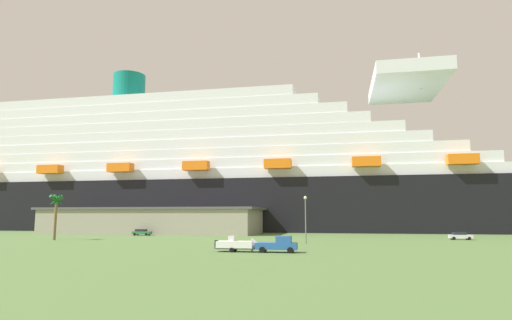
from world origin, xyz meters
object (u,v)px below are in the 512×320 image
parked_car_green_wagon (142,232)px  cruise_ship (206,177)px  street_lamp (306,213)px  parked_car_silver_sedan (460,236)px  palm_tree (56,204)px  small_boat_on_trailer (240,245)px  pickup_truck (278,245)px

parked_car_green_wagon → cruise_ship: bearing=80.6°
street_lamp → parked_car_green_wagon: street_lamp is taller
street_lamp → parked_car_silver_sedan: size_ratio=1.81×
cruise_ship → palm_tree: 63.97m
small_boat_on_trailer → parked_car_silver_sedan: size_ratio=1.53×
parked_car_silver_sedan → palm_tree: bearing=-172.3°
cruise_ship → parked_car_green_wagon: size_ratio=54.55×
cruise_ship → small_boat_on_trailer: 90.42m
small_boat_on_trailer → palm_tree: palm_tree is taller
palm_tree → parked_car_green_wagon: (9.93, 21.58, -6.54)m
parked_car_green_wagon → palm_tree: bearing=-114.7°
cruise_ship → parked_car_green_wagon: bearing=-99.4°
small_boat_on_trailer → street_lamp: (8.79, 17.58, 4.46)m
cruise_ship → parked_car_silver_sedan: cruise_ship is taller
small_boat_on_trailer → palm_tree: 49.43m
cruise_ship → street_lamp: size_ratio=31.05×
small_boat_on_trailer → street_lamp: 20.15m
pickup_truck → small_boat_on_trailer: bearing=176.5°
palm_tree → street_lamp: (51.58, -6.32, -1.94)m
pickup_truck → cruise_ship: bearing=110.4°
pickup_truck → parked_car_green_wagon: bearing=129.8°
pickup_truck → parked_car_silver_sedan: pickup_truck is taller
pickup_truck → street_lamp: (3.51, 17.89, 4.39)m
palm_tree → parked_car_silver_sedan: palm_tree is taller
palm_tree → parked_car_silver_sedan: size_ratio=2.01×
pickup_truck → small_boat_on_trailer: (-5.27, 0.32, -0.08)m
cruise_ship → pickup_truck: 92.37m
parked_car_silver_sedan → small_boat_on_trailer: bearing=-139.0°
small_boat_on_trailer → parked_car_silver_sedan: (40.35, 35.08, -0.13)m
small_boat_on_trailer → parked_car_silver_sedan: bearing=41.0°
palm_tree → parked_car_green_wagon: bearing=65.3°
street_lamp → cruise_ship: bearing=117.6°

